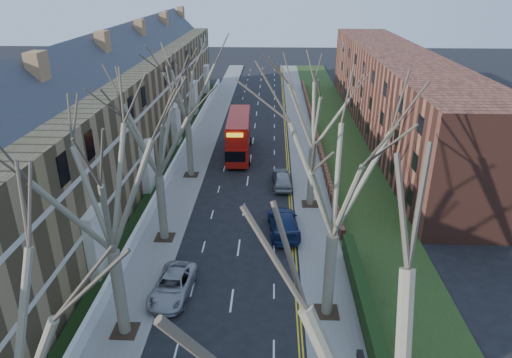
# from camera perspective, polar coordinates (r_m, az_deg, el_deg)

# --- Properties ---
(pavement_left) EXTENTS (3.00, 102.00, 0.12)m
(pavement_left) POSITION_cam_1_polar(r_m,az_deg,el_deg) (56.18, -6.53, 4.93)
(pavement_left) COLOR slate
(pavement_left) RESTS_ON ground
(pavement_right) EXTENTS (3.00, 102.00, 0.12)m
(pavement_right) POSITION_cam_1_polar(r_m,az_deg,el_deg) (55.67, 5.82, 4.78)
(pavement_right) COLOR slate
(pavement_right) RESTS_ON ground
(terrace_left) EXTENTS (9.70, 78.00, 13.60)m
(terrace_left) POSITION_cam_1_polar(r_m,az_deg,el_deg) (48.96, -17.15, 7.87)
(terrace_left) COLOR olive
(terrace_left) RESTS_ON ground
(flats_right) EXTENTS (13.97, 54.00, 10.00)m
(flats_right) POSITION_cam_1_polar(r_m,az_deg,el_deg) (59.97, 16.97, 10.17)
(flats_right) COLOR brown
(flats_right) RESTS_ON ground
(front_wall_left) EXTENTS (0.30, 78.00, 1.00)m
(front_wall_left) POSITION_cam_1_polar(r_m,az_deg,el_deg) (48.89, -9.80, 2.49)
(front_wall_left) COLOR white
(front_wall_left) RESTS_ON ground
(grass_verge_right) EXTENTS (6.00, 102.00, 0.06)m
(grass_verge_right) POSITION_cam_1_polar(r_m,az_deg,el_deg) (56.12, 10.43, 4.76)
(grass_verge_right) COLOR #213513
(grass_verge_right) RESTS_ON ground
(tree_left_mid) EXTENTS (10.50, 10.50, 14.71)m
(tree_left_mid) POSITION_cam_1_polar(r_m,az_deg,el_deg) (22.80, -18.69, 0.34)
(tree_left_mid) COLOR brown
(tree_left_mid) RESTS_ON ground
(tree_left_far) EXTENTS (10.15, 10.15, 14.22)m
(tree_left_far) POSITION_cam_1_polar(r_m,az_deg,el_deg) (31.87, -12.65, 7.02)
(tree_left_far) COLOR brown
(tree_left_far) RESTS_ON ground
(tree_left_dist) EXTENTS (10.50, 10.50, 14.71)m
(tree_left_dist) POSITION_cam_1_polar(r_m,az_deg,el_deg) (43.16, -8.83, 12.10)
(tree_left_dist) COLOR brown
(tree_left_dist) RESTS_ON ground
(tree_right_mid) EXTENTS (10.50, 10.50, 14.71)m
(tree_right_mid) POSITION_cam_1_polar(r_m,az_deg,el_deg) (23.42, 10.24, 1.88)
(tree_right_mid) COLOR brown
(tree_right_mid) RESTS_ON ground
(tree_right_far) EXTENTS (10.15, 10.15, 14.22)m
(tree_right_far) POSITION_cam_1_polar(r_m,az_deg,el_deg) (36.77, 7.43, 9.63)
(tree_right_far) COLOR brown
(tree_right_far) RESTS_ON ground
(double_decker_bus) EXTENTS (2.87, 10.35, 4.33)m
(double_decker_bus) POSITION_cam_1_polar(r_m,az_deg,el_deg) (50.57, -2.17, 5.37)
(double_decker_bus) COLOR #A3120B
(double_decker_bus) RESTS_ON ground
(car_left_far) EXTENTS (2.66, 5.02, 1.35)m
(car_left_far) POSITION_cam_1_polar(r_m,az_deg,el_deg) (29.49, -10.38, -12.99)
(car_left_far) COLOR #9D9DA2
(car_left_far) RESTS_ON ground
(car_right_near) EXTENTS (2.69, 5.69, 1.60)m
(car_right_near) POSITION_cam_1_polar(r_m,az_deg,el_deg) (35.48, 3.46, -5.48)
(car_right_near) COLOR navy
(car_right_near) RESTS_ON ground
(car_right_mid) EXTENTS (1.93, 4.43, 1.49)m
(car_right_mid) POSITION_cam_1_polar(r_m,az_deg,el_deg) (43.02, 3.31, -0.05)
(car_right_mid) COLOR #92969A
(car_right_mid) RESTS_ON ground
(car_right_far) EXTENTS (1.52, 4.05, 1.32)m
(car_right_far) POSITION_cam_1_polar(r_m,az_deg,el_deg) (43.75, 3.08, 0.26)
(car_right_far) COLOR black
(car_right_far) RESTS_ON ground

